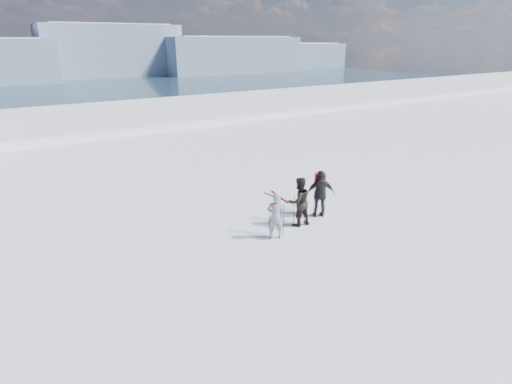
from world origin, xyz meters
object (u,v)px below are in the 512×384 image
Objects in this scene: skier_grey at (275,216)px; skis_loose at (278,197)px; skier_pack at (320,194)px; skier_dark at (299,202)px.

skier_grey is 4.17m from skis_loose.
skier_grey reaches higher than skis_loose.
skier_pack is at bearing -84.97° from skis_loose.
skier_dark is 3.16m from skis_loose.
skier_pack is at bearing -141.85° from skier_grey.
skier_grey is at bearing 42.71° from skier_pack.
skier_pack reaches higher than skier_dark.
skier_dark is at bearing -137.71° from skier_grey.
skier_dark is 1.28m from skier_pack.
skier_grey is at bearing -126.82° from skis_loose.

